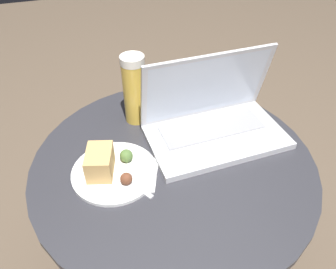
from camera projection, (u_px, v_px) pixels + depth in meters
name	position (u px, v px, depth m)	size (l,w,h in m)	color
ground_plane	(172.00, 258.00, 1.16)	(6.00, 6.00, 0.00)	brown
table	(173.00, 193.00, 0.93)	(0.72, 0.72, 0.49)	black
napkin	(124.00, 173.00, 0.80)	(0.19, 0.16, 0.00)	white
laptop	(213.00, 120.00, 0.89)	(0.37, 0.23, 0.23)	silver
beer_glass	(134.00, 90.00, 0.91)	(0.07, 0.07, 0.20)	gold
snack_plate	(109.00, 167.00, 0.79)	(0.21, 0.21, 0.07)	white
fork	(124.00, 178.00, 0.79)	(0.10, 0.15, 0.01)	#B2B2B7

